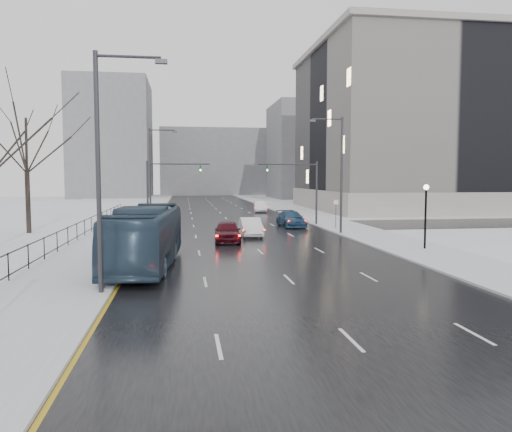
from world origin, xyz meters
name	(u,v)px	position (x,y,z in m)	size (l,w,h in m)	color
road	(224,217)	(0.00, 60.00, 0.02)	(16.00, 150.00, 0.04)	black
cross_road	(234,227)	(0.00, 48.00, 0.02)	(130.00, 10.00, 0.04)	black
sidewalk_left	(137,217)	(-10.50, 60.00, 0.08)	(5.00, 150.00, 0.16)	silver
sidewalk_right	(307,216)	(10.50, 60.00, 0.08)	(5.00, 150.00, 0.16)	silver
park_strip	(55,219)	(-20.00, 60.00, 0.06)	(14.00, 150.00, 0.12)	white
tree_park_e	(29,234)	(-18.20, 44.00, 0.00)	(9.45, 9.45, 13.50)	black
iron_fence	(49,244)	(-13.00, 30.00, 0.91)	(0.06, 70.00, 1.30)	black
streetlight_r_mid	(339,169)	(8.17, 40.00, 5.62)	(2.95, 0.25, 10.00)	#2D2D33
streetlight_l_near	(104,160)	(-8.17, 20.00, 5.62)	(2.95, 0.25, 10.00)	#2D2D33
streetlight_l_far	(152,170)	(-8.17, 52.00, 5.62)	(2.95, 0.25, 10.00)	#2D2D33
lamppost_r_mid	(426,207)	(11.00, 30.00, 2.94)	(0.36, 0.36, 4.28)	black
mast_signal_right	(306,185)	(7.33, 48.00, 4.11)	(6.10, 0.33, 6.50)	#2D2D33
mast_signal_left	(159,186)	(-7.33, 48.00, 4.11)	(6.10, 0.33, 6.50)	#2D2D33
no_uturn_sign	(336,205)	(9.20, 44.00, 2.30)	(0.60, 0.06, 2.70)	#2D2D33
civic_building	(443,137)	(35.00, 72.00, 11.21)	(41.00, 31.00, 24.80)	gray
bldg_far_right	(323,151)	(28.00, 115.00, 11.00)	(24.00, 20.00, 22.00)	slate
bldg_far_left	(112,140)	(-22.00, 125.00, 14.00)	(18.00, 22.00, 28.00)	slate
bldg_far_center	(215,162)	(4.00, 140.00, 9.00)	(30.00, 18.00, 18.00)	slate
bus	(146,237)	(-7.00, 26.39, 1.71)	(2.80, 11.96, 3.33)	#2A3D51
sedan_center_near	(227,231)	(-1.72, 36.08, 0.85)	(1.91, 4.76, 1.62)	#3F0A14
sedan_right_near	(251,227)	(0.50, 39.50, 0.81)	(1.63, 4.68, 1.54)	white
sedan_right_far	(291,219)	(5.54, 46.86, 0.81)	(2.15, 5.30, 1.54)	navy
sedan_right_distant	(260,206)	(5.66, 67.69, 0.81)	(1.64, 4.70, 1.55)	white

